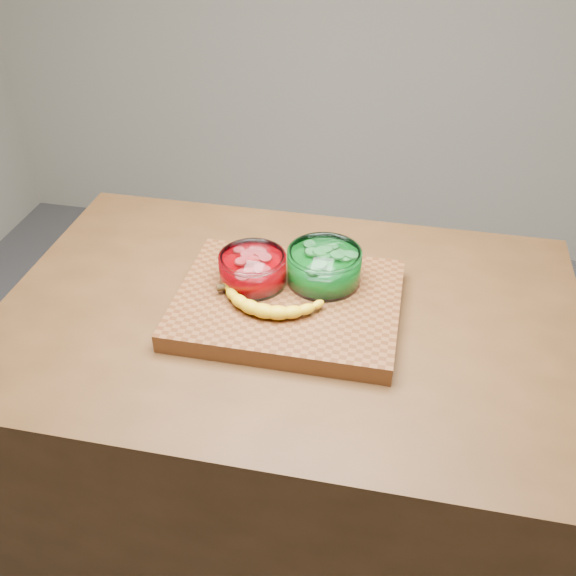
# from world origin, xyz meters

# --- Properties ---
(ground) EXTENTS (3.50, 3.50, 0.00)m
(ground) POSITION_xyz_m (0.00, 0.00, 0.00)
(ground) COLOR #5B5A5F
(ground) RESTS_ON ground
(counter) EXTENTS (1.20, 0.80, 0.90)m
(counter) POSITION_xyz_m (0.00, 0.00, 0.45)
(counter) COLOR #503118
(counter) RESTS_ON ground
(cutting_board) EXTENTS (0.45, 0.35, 0.04)m
(cutting_board) POSITION_xyz_m (0.00, 0.00, 0.92)
(cutting_board) COLOR brown
(cutting_board) RESTS_ON counter
(bowl_red) EXTENTS (0.14, 0.14, 0.06)m
(bowl_red) POSITION_xyz_m (-0.08, 0.03, 0.97)
(bowl_red) COLOR white
(bowl_red) RESTS_ON cutting_board
(bowl_green) EXTENTS (0.15, 0.15, 0.07)m
(bowl_green) POSITION_xyz_m (0.06, 0.07, 0.98)
(bowl_green) COLOR white
(bowl_green) RESTS_ON cutting_board
(banana) EXTENTS (0.24, 0.12, 0.03)m
(banana) POSITION_xyz_m (-0.03, -0.05, 0.96)
(banana) COLOR yellow
(banana) RESTS_ON cutting_board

